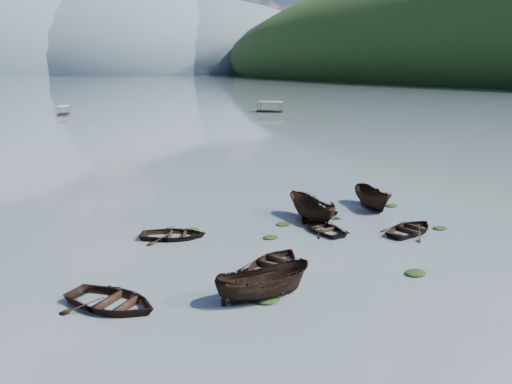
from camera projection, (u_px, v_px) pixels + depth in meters
name	position (u px, v px, depth m)	size (l,w,h in m)	color
ground_plane	(357.00, 278.00, 26.45)	(2400.00, 2400.00, 0.00)	slate
haze_mtn_c	(99.00, 74.00, 867.44)	(520.00, 520.00, 260.00)	#475666
haze_mtn_d	(197.00, 73.00, 945.84)	(520.00, 520.00, 220.00)	#475666
rowboat_0	(112.00, 307.00, 23.21)	(3.41, 4.78, 0.99)	black
rowboat_1	(275.00, 267.00, 27.80)	(3.21, 4.49, 0.93)	black
rowboat_2	(263.00, 299.00, 24.05)	(1.82, 4.83, 1.87)	black
rowboat_3	(323.00, 231.00, 33.96)	(2.75, 3.85, 0.80)	black
rowboat_4	(411.00, 232.00, 33.69)	(3.10, 4.34, 0.90)	black
rowboat_5	(372.00, 208.00, 39.57)	(1.84, 4.90, 1.89)	black
rowboat_6	(173.00, 238.00, 32.55)	(3.05, 4.27, 0.89)	black
rowboat_7	(317.00, 219.00, 36.58)	(2.74, 3.83, 0.79)	black
rowboat_8	(311.00, 220.00, 36.43)	(1.89, 5.02, 1.94)	black
weed_clump_0	(268.00, 301.00, 23.81)	(1.24, 1.01, 0.27)	black
weed_clump_1	(271.00, 238.00, 32.55)	(1.04, 0.83, 0.23)	black
weed_clump_2	(415.00, 274.00, 26.89)	(1.22, 0.98, 0.27)	black
weed_clump_3	(333.00, 218.00, 36.91)	(0.90, 0.76, 0.20)	black
weed_clump_4	(440.00, 229.00, 34.43)	(1.04, 0.83, 0.22)	black
weed_clump_5	(191.00, 231.00, 34.00)	(1.11, 0.89, 0.23)	black
weed_clump_6	(283.00, 225.00, 35.27)	(1.03, 0.86, 0.21)	black
weed_clump_7	(391.00, 206.00, 40.00)	(1.08, 0.86, 0.24)	black
pontoon_centre	(64.00, 115.00, 117.07)	(2.17, 5.21, 2.00)	black
pontoon_right	(270.00, 112.00, 123.88)	(2.72, 6.53, 2.50)	black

